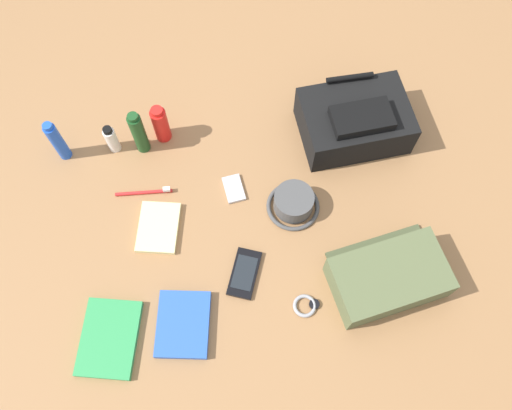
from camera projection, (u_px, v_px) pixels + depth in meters
The scene contains 15 objects.
ground_plane at pixel (256, 212), 1.52m from camera, with size 2.64×2.02×0.02m, color #966A41.
backpack at pixel (355, 121), 1.55m from camera, with size 0.32×0.24×0.15m.
toiletry_pouch at pixel (388, 276), 1.38m from camera, with size 0.31×0.25×0.09m.
bucket_hat at pixel (293, 203), 1.48m from camera, with size 0.15×0.15×0.07m.
deodorant_spray at pixel (57, 141), 1.51m from camera, with size 0.04×0.04×0.16m.
toothpaste_tube at pixel (112, 139), 1.54m from camera, with size 0.03×0.03×0.10m.
shampoo_bottle at pixel (139, 133), 1.52m from camera, with size 0.04×0.04×0.17m.
sunscreen_spray at pixel (161, 124), 1.55m from camera, with size 0.05×0.05×0.14m.
paperback_novel at pixel (109, 338), 1.35m from camera, with size 0.18×0.23×0.02m.
travel_guidebook at pixel (183, 324), 1.36m from camera, with size 0.16×0.19×0.02m.
cell_phone at pixel (244, 273), 1.42m from camera, with size 0.11×0.15×0.01m.
media_player at pixel (234, 189), 1.53m from camera, with size 0.06×0.09×0.01m.
wristwatch at pixel (306, 306), 1.39m from camera, with size 0.07×0.06×0.01m.
toothbrush at pixel (147, 192), 1.52m from camera, with size 0.16×0.02×0.02m.
notepad at pixel (158, 227), 1.48m from camera, with size 0.11×0.15×0.02m, color beige.
Camera 1 is at (-0.10, -0.59, 1.38)m, focal length 37.05 mm.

